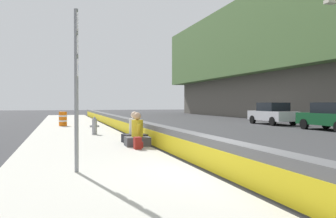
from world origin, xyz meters
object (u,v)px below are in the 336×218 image
(construction_barrel, at_px, (63,119))
(seated_person_foreground, at_px, (137,135))
(backpack, at_px, (138,143))
(parked_car_third, at_px, (333,116))
(seated_person_middle, at_px, (134,133))
(route_sign_post, at_px, (77,77))
(parked_car_fourth, at_px, (272,113))
(fire_hydrant, at_px, (95,125))

(construction_barrel, bearing_deg, seated_person_foreground, -168.77)
(seated_person_foreground, height_order, construction_barrel, seated_person_foreground)
(backpack, xyz_separation_m, parked_car_third, (6.07, -13.33, 0.53))
(backpack, bearing_deg, seated_person_middle, -8.37)
(seated_person_foreground, bearing_deg, parked_car_third, -68.45)
(parked_car_third, bearing_deg, route_sign_post, 121.66)
(parked_car_third, relative_size, parked_car_fourth, 1.00)
(fire_hydrant, height_order, construction_barrel, construction_barrel)
(fire_hydrant, bearing_deg, seated_person_foreground, -168.71)
(seated_person_foreground, xyz_separation_m, parked_car_third, (5.20, -13.16, 0.35))
(seated_person_foreground, distance_m, parked_car_fourth, 17.52)
(seated_person_middle, relative_size, parked_car_third, 0.26)
(backpack, distance_m, construction_barrel, 13.36)
(route_sign_post, bearing_deg, fire_hydrant, -7.60)
(route_sign_post, xyz_separation_m, parked_car_fourth, (15.89, -15.45, -1.37))
(backpack, relative_size, parked_car_third, 0.09)
(fire_hydrant, height_order, seated_person_middle, seated_person_middle)
(fire_hydrant, distance_m, parked_car_fourth, 15.57)
(seated_person_middle, bearing_deg, fire_hydrant, 15.84)
(construction_barrel, bearing_deg, parked_car_third, -114.45)
(parked_car_fourth, bearing_deg, parked_car_third, -179.96)
(seated_person_foreground, height_order, parked_car_fourth, parked_car_fourth)
(fire_hydrant, height_order, parked_car_third, parked_car_third)
(parked_car_third, bearing_deg, fire_hydrant, 90.24)
(backpack, bearing_deg, route_sign_post, 148.51)
(parked_car_third, xyz_separation_m, parked_car_fourth, (6.36, 0.00, 0.00))
(backpack, relative_size, construction_barrel, 0.42)
(backpack, xyz_separation_m, parked_car_fourth, (12.43, -13.33, 0.53))
(route_sign_post, xyz_separation_m, fire_hydrant, (9.47, -1.26, -1.65))
(route_sign_post, xyz_separation_m, seated_person_middle, (5.43, -2.41, -1.72))
(fire_hydrant, height_order, backpack, fire_hydrant)
(route_sign_post, relative_size, seated_person_middle, 3.00)
(construction_barrel, bearing_deg, parked_car_fourth, -92.71)
(construction_barrel, bearing_deg, seated_person_middle, -167.12)
(seated_person_middle, relative_size, backpack, 3.00)
(seated_person_foreground, xyz_separation_m, parked_car_fourth, (11.56, -13.16, 0.35))
(seated_person_middle, height_order, construction_barrel, seated_person_middle)
(fire_hydrant, bearing_deg, parked_car_fourth, -65.66)
(fire_hydrant, bearing_deg, backpack, -171.88)
(parked_car_fourth, bearing_deg, fire_hydrant, 114.34)
(route_sign_post, distance_m, seated_person_middle, 6.19)
(route_sign_post, distance_m, construction_barrel, 16.71)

